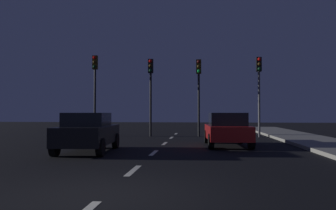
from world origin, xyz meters
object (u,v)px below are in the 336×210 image
at_px(car_stopped_ahead, 227,129).
at_px(traffic_signal_center_left, 151,82).
at_px(traffic_signal_far_right, 259,81).
at_px(car_adjacent_lane, 88,132).
at_px(traffic_signal_far_left, 95,80).
at_px(traffic_signal_center_right, 199,83).

bearing_deg(car_stopped_ahead, traffic_signal_center_left, 127.13).
height_order(traffic_signal_far_right, car_adjacent_lane, traffic_signal_far_right).
relative_size(traffic_signal_far_left, traffic_signal_center_left, 1.06).
bearing_deg(traffic_signal_center_left, car_stopped_ahead, -52.87).
bearing_deg(traffic_signal_center_left, traffic_signal_far_left, 179.99).
bearing_deg(traffic_signal_center_left, car_adjacent_lane, -97.39).
bearing_deg(car_adjacent_lane, traffic_signal_center_right, 63.98).
height_order(traffic_signal_center_left, traffic_signal_far_right, traffic_signal_far_right).
xyz_separation_m(traffic_signal_center_left, traffic_signal_far_right, (6.82, 0.00, 0.01)).
relative_size(traffic_signal_far_right, car_adjacent_lane, 1.26).
bearing_deg(traffic_signal_far_left, traffic_signal_far_right, -0.00).
height_order(car_stopped_ahead, car_adjacent_lane, car_stopped_ahead).
xyz_separation_m(traffic_signal_far_left, car_stopped_ahead, (8.06, -5.78, -2.91)).
relative_size(traffic_signal_far_left, traffic_signal_far_right, 1.06).
relative_size(traffic_signal_far_right, car_stopped_ahead, 1.28).
relative_size(traffic_signal_far_left, car_adjacent_lane, 1.33).
xyz_separation_m(car_stopped_ahead, car_adjacent_lane, (-5.49, -2.82, 0.01)).
distance_m(traffic_signal_center_left, car_stopped_ahead, 7.74).
xyz_separation_m(traffic_signal_center_left, car_stopped_ahead, (4.37, -5.78, -2.72)).
bearing_deg(traffic_signal_far_left, traffic_signal_center_right, -0.01).
distance_m(traffic_signal_center_right, car_stopped_ahead, 6.49).
bearing_deg(car_stopped_ahead, traffic_signal_far_right, 67.03).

